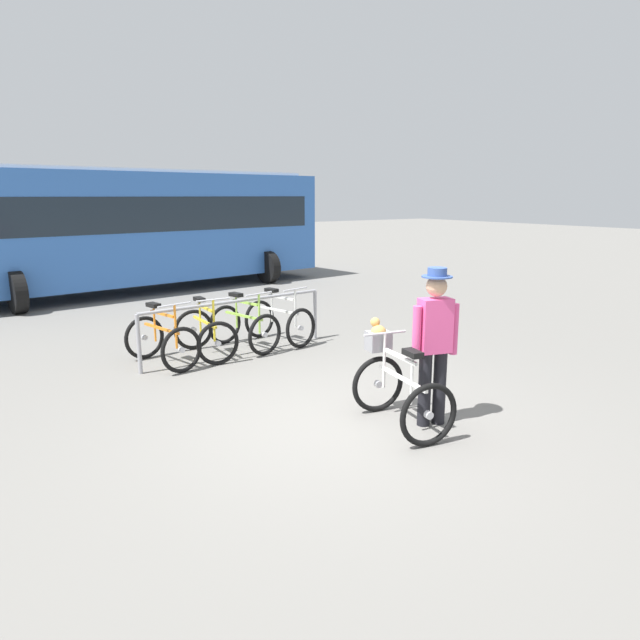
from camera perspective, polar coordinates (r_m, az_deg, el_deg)
The scene contains 9 objects.
ground_plane at distance 6.36m, azimuth 1.72°, elevation -10.23°, with size 80.00×80.00×0.00m, color slate.
bike_rack_rail at distance 8.88m, azimuth -8.46°, elevation 0.71°, with size 3.20×0.35×0.88m.
racked_bike_orange at distance 8.60m, azimuth -15.62°, elevation -2.05°, with size 0.88×1.22×0.97m.
racked_bike_yellow at distance 8.89m, azimuth -11.51°, elevation -1.37°, with size 0.69×1.10×0.97m.
racked_bike_lime at distance 9.22m, azimuth -7.67°, elevation -0.72°, with size 0.88×1.21×0.97m.
racked_bike_white at distance 9.60m, azimuth -4.11°, elevation -0.12°, with size 0.89×1.23×0.97m.
featured_bicycle at distance 6.22m, azimuth 7.67°, elevation -6.12°, with size 0.85×1.25×1.09m.
person_with_featured_bike at distance 6.13m, azimuth 11.45°, elevation -2.03°, with size 0.51×0.32×1.72m.
bus_distant at distance 15.58m, azimuth -18.01°, elevation 9.25°, with size 10.23×4.17×3.08m.
Camera 1 is at (-3.45, -4.75, 2.46)m, focal length 31.74 mm.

